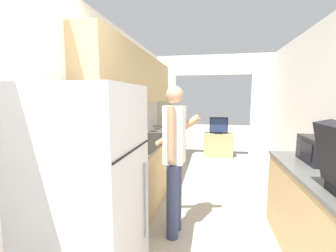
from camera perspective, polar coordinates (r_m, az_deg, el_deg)
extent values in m
cube|color=white|center=(2.86, -16.61, 1.20)|extent=(0.06, 6.77, 2.50)
cube|color=tan|center=(3.64, -7.36, 11.91)|extent=(0.32, 3.20, 0.74)
cube|color=white|center=(5.49, -1.42, 1.90)|extent=(0.65, 0.06, 2.05)
cube|color=white|center=(5.50, 23.48, 1.31)|extent=(0.65, 0.06, 2.05)
cube|color=white|center=(5.39, 11.38, 14.99)|extent=(3.02, 0.06, 0.45)
cube|color=tan|center=(3.29, -7.47, -12.61)|extent=(0.60, 2.17, 0.85)
cube|color=#565651|center=(3.16, -7.63, -5.11)|extent=(0.62, 2.18, 0.03)
cube|color=tan|center=(5.12, -0.52, -5.31)|extent=(0.60, 0.30, 0.85)
cube|color=#565651|center=(5.05, -0.51, -0.40)|extent=(0.62, 0.32, 0.03)
cube|color=#9EA3A8|center=(2.64, -11.57, -7.33)|extent=(0.42, 0.44, 0.00)
cube|color=tan|center=(2.48, 36.64, -20.93)|extent=(0.60, 1.91, 0.85)
cube|color=#B7B7BC|center=(1.87, -20.03, -15.95)|extent=(0.76, 0.73, 1.63)
cube|color=black|center=(1.60, -8.67, -6.00)|extent=(0.01, 0.70, 0.01)
cylinder|color=#99999E|center=(1.97, -5.61, -18.47)|extent=(0.02, 0.02, 0.65)
cube|color=white|center=(4.62, -1.68, -6.47)|extent=(0.62, 0.73, 0.88)
cube|color=black|center=(4.56, 2.20, -6.65)|extent=(0.01, 0.50, 0.26)
cylinder|color=#B7B7BC|center=(4.51, 2.47, -3.94)|extent=(0.02, 0.59, 0.02)
cube|color=white|center=(4.60, -5.23, -0.09)|extent=(0.04, 0.73, 0.14)
cylinder|color=#232328|center=(4.35, -0.56, -1.44)|extent=(0.16, 0.16, 0.01)
cylinder|color=#232328|center=(4.67, 0.22, -0.85)|extent=(0.16, 0.16, 0.01)
cylinder|color=#232328|center=(4.41, -3.73, -1.34)|extent=(0.16, 0.16, 0.01)
cylinder|color=#232328|center=(4.72, -2.74, -0.77)|extent=(0.16, 0.16, 0.01)
cylinder|color=#384266|center=(2.56, 1.13, -18.72)|extent=(0.14, 0.14, 0.83)
cylinder|color=#384266|center=(2.71, 2.04, -17.19)|extent=(0.14, 0.14, 0.83)
cube|color=white|center=(2.42, 1.66, -2.21)|extent=(0.23, 0.23, 0.62)
cylinder|color=tan|center=(2.28, 0.81, -2.40)|extent=(0.09, 0.09, 0.59)
cylinder|color=tan|center=(2.56, 2.42, -1.35)|extent=(0.53, 0.12, 0.40)
sphere|color=tan|center=(2.39, 1.70, 7.92)|extent=(0.19, 0.19, 0.19)
cube|color=black|center=(2.74, 35.00, -5.11)|extent=(0.37, 0.46, 0.26)
cube|color=black|center=(2.63, 31.62, -5.36)|extent=(0.01, 0.27, 0.18)
cube|color=#38383D|center=(2.81, 30.18, -4.49)|extent=(0.01, 0.09, 0.19)
cube|color=tan|center=(6.08, 12.61, -4.66)|extent=(0.74, 0.42, 0.60)
cube|color=black|center=(5.99, 12.70, -1.84)|extent=(0.20, 0.16, 0.02)
cube|color=black|center=(5.96, 12.76, 0.21)|extent=(0.46, 0.04, 0.41)
cube|color=navy|center=(5.93, 12.77, 0.18)|extent=(0.42, 0.01, 0.36)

